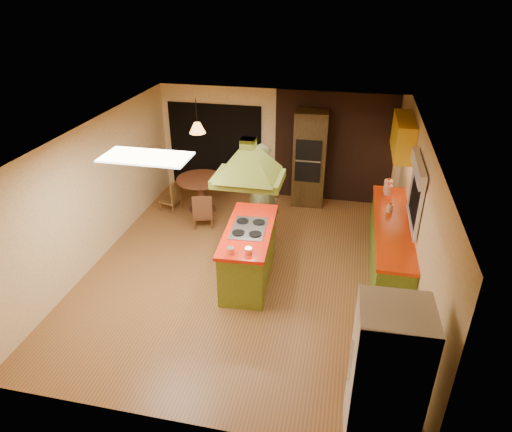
% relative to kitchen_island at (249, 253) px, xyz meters
% --- Properties ---
extents(ground, '(6.50, 6.50, 0.00)m').
position_rel_kitchen_island_xyz_m(ground, '(-0.09, 0.20, -0.48)').
color(ground, '#925E30').
rests_on(ground, ground).
extents(room_walls, '(5.50, 6.50, 6.50)m').
position_rel_kitchen_island_xyz_m(room_walls, '(-0.09, 0.20, 0.77)').
color(room_walls, '#FAE6B3').
rests_on(room_walls, ground).
extents(ceiling_plane, '(6.50, 6.50, 0.00)m').
position_rel_kitchen_island_xyz_m(ceiling_plane, '(-0.09, 0.20, 2.02)').
color(ceiling_plane, silver).
rests_on(ceiling_plane, room_walls).
extents(brick_panel, '(2.64, 0.03, 2.50)m').
position_rel_kitchen_island_xyz_m(brick_panel, '(1.16, 3.43, 0.77)').
color(brick_panel, '#381E14').
rests_on(brick_panel, ground).
extents(nook_opening, '(2.20, 0.03, 2.10)m').
position_rel_kitchen_island_xyz_m(nook_opening, '(-1.59, 3.43, 0.57)').
color(nook_opening, black).
rests_on(nook_opening, ground).
extents(right_counter, '(0.62, 3.05, 0.92)m').
position_rel_kitchen_island_xyz_m(right_counter, '(2.36, 0.80, -0.02)').
color(right_counter, olive).
rests_on(right_counter, ground).
extents(upper_cabinets, '(0.34, 1.40, 0.70)m').
position_rel_kitchen_island_xyz_m(upper_cabinets, '(2.48, 2.40, 1.47)').
color(upper_cabinets, yellow).
rests_on(upper_cabinets, room_walls).
extents(window_right, '(0.12, 1.35, 1.06)m').
position_rel_kitchen_island_xyz_m(window_right, '(2.61, 0.60, 1.29)').
color(window_right, black).
rests_on(window_right, room_walls).
extents(fluor_panel, '(1.20, 0.60, 0.03)m').
position_rel_kitchen_island_xyz_m(fluor_panel, '(-1.19, -1.00, 2.00)').
color(fluor_panel, white).
rests_on(fluor_panel, ceiling_plane).
extents(kitchen_island, '(0.88, 1.95, 0.97)m').
position_rel_kitchen_island_xyz_m(kitchen_island, '(0.00, 0.00, 0.00)').
color(kitchen_island, olive).
rests_on(kitchen_island, ground).
extents(range_hood, '(1.07, 0.77, 0.80)m').
position_rel_kitchen_island_xyz_m(range_hood, '(0.00, -0.00, 1.77)').
color(range_hood, '#5D681A').
rests_on(range_hood, ceiling_plane).
extents(man, '(0.80, 0.60, 1.99)m').
position_rel_kitchen_island_xyz_m(man, '(-0.05, 1.30, 0.51)').
color(man, '#4D4E29').
rests_on(man, ground).
extents(refrigerator, '(0.77, 0.73, 1.81)m').
position_rel_kitchen_island_xyz_m(refrigerator, '(2.12, -2.72, 0.42)').
color(refrigerator, white).
rests_on(refrigerator, ground).
extents(wall_oven, '(0.74, 0.64, 2.14)m').
position_rel_kitchen_island_xyz_m(wall_oven, '(0.66, 3.14, 0.59)').
color(wall_oven, '#463216').
rests_on(wall_oven, ground).
extents(dining_table, '(1.04, 1.04, 0.78)m').
position_rel_kitchen_island_xyz_m(dining_table, '(-1.59, 2.25, 0.07)').
color(dining_table, brown).
rests_on(dining_table, ground).
extents(chair_left, '(0.47, 0.47, 0.71)m').
position_rel_kitchen_island_xyz_m(chair_left, '(-2.29, 2.15, -0.13)').
color(chair_left, brown).
rests_on(chair_left, ground).
extents(chair_near, '(0.51, 0.51, 0.76)m').
position_rel_kitchen_island_xyz_m(chair_near, '(-1.34, 1.60, -0.10)').
color(chair_near, brown).
rests_on(chair_near, ground).
extents(pendant_lamp, '(0.34, 0.34, 0.22)m').
position_rel_kitchen_island_xyz_m(pendant_lamp, '(-1.59, 2.25, 1.42)').
color(pendant_lamp, '#FF9E3F').
rests_on(pendant_lamp, ceiling_plane).
extents(canister_large, '(0.18, 0.18, 0.24)m').
position_rel_kitchen_island_xyz_m(canister_large, '(2.31, 2.07, 0.56)').
color(canister_large, '#F9E2C8').
rests_on(canister_large, right_counter).
extents(canister_medium, '(0.17, 0.17, 0.20)m').
position_rel_kitchen_island_xyz_m(canister_medium, '(2.31, 1.92, 0.54)').
color(canister_medium, beige).
rests_on(canister_medium, right_counter).
extents(canister_small, '(0.12, 0.12, 0.14)m').
position_rel_kitchen_island_xyz_m(canister_small, '(2.31, 1.19, 0.51)').
color(canister_small, beige).
rests_on(canister_small, right_counter).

